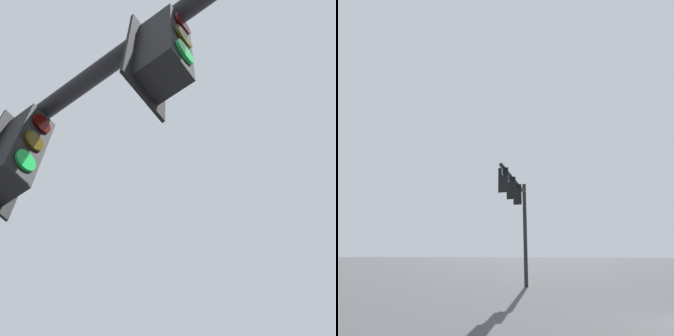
# 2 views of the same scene
# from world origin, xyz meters

# --- Properties ---
(signal_pole_near) EXTENTS (6.45, 0.75, 6.87)m
(signal_pole_near) POSITION_xyz_m (-6.11, -7.17, 4.92)
(signal_pole_near) COLOR black
(signal_pole_near) RESTS_ON ground_plane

